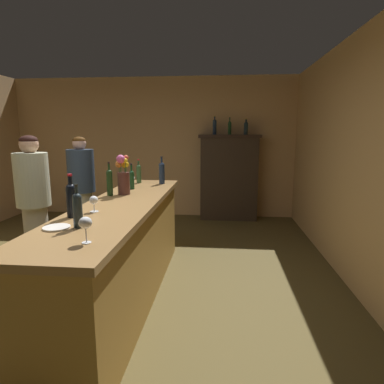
{
  "coord_description": "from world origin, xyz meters",
  "views": [
    {
      "loc": [
        1.36,
        -2.77,
        1.62
      ],
      "look_at": [
        1.08,
        0.25,
        1.07
      ],
      "focal_mm": 30.17,
      "sensor_mm": 36.0,
      "label": 1
    }
  ],
  "objects_px": {
    "bar_counter": "(123,252)",
    "cheese_plate": "(57,228)",
    "wine_glass_mid": "(85,223)",
    "display_bottle_midleft": "(230,127)",
    "wine_bottle_rose": "(71,198)",
    "flower_arrangement": "(123,176)",
    "patron_by_cabinet": "(34,200)",
    "wine_glass_front": "(131,179)",
    "display_bottle_center": "(246,127)",
    "wine_bottle_syrah": "(110,181)",
    "patron_in_navy": "(82,187)",
    "wine_bottle_merlot": "(162,172)",
    "wine_bottle_malbec": "(139,173)",
    "display_bottle_left": "(215,126)",
    "wine_glass_rear": "(94,201)",
    "display_cabinet": "(229,176)",
    "wine_bottle_chardonnay": "(78,209)",
    "wine_bottle_pinot": "(132,179)"
  },
  "relations": [
    {
      "from": "bar_counter",
      "to": "cheese_plate",
      "type": "bearing_deg",
      "value": -102.08
    },
    {
      "from": "wine_glass_mid",
      "to": "display_bottle_midleft",
      "type": "bearing_deg",
      "value": 78.0
    },
    {
      "from": "wine_bottle_rose",
      "to": "flower_arrangement",
      "type": "bearing_deg",
      "value": 82.91
    },
    {
      "from": "cheese_plate",
      "to": "patron_by_cabinet",
      "type": "bearing_deg",
      "value": 126.31
    },
    {
      "from": "wine_glass_front",
      "to": "display_bottle_center",
      "type": "height_order",
      "value": "display_bottle_center"
    },
    {
      "from": "wine_bottle_syrah",
      "to": "flower_arrangement",
      "type": "bearing_deg",
      "value": 31.71
    },
    {
      "from": "patron_in_navy",
      "to": "wine_bottle_rose",
      "type": "bearing_deg",
      "value": -13.21
    },
    {
      "from": "wine_glass_mid",
      "to": "patron_in_navy",
      "type": "distance_m",
      "value": 2.98
    },
    {
      "from": "display_bottle_midleft",
      "to": "wine_bottle_merlot",
      "type": "bearing_deg",
      "value": -113.69
    },
    {
      "from": "wine_bottle_malbec",
      "to": "wine_glass_front",
      "type": "bearing_deg",
      "value": -90.76
    },
    {
      "from": "display_bottle_left",
      "to": "wine_glass_rear",
      "type": "bearing_deg",
      "value": -104.09
    },
    {
      "from": "display_cabinet",
      "to": "display_bottle_left",
      "type": "relative_size",
      "value": 4.7
    },
    {
      "from": "wine_bottle_chardonnay",
      "to": "wine_glass_rear",
      "type": "relative_size",
      "value": 2.26
    },
    {
      "from": "cheese_plate",
      "to": "wine_bottle_chardonnay",
      "type": "bearing_deg",
      "value": 13.62
    },
    {
      "from": "wine_bottle_chardonnay",
      "to": "display_bottle_center",
      "type": "xyz_separation_m",
      "value": [
        1.39,
        3.98,
        0.6
      ]
    },
    {
      "from": "wine_glass_mid",
      "to": "flower_arrangement",
      "type": "height_order",
      "value": "flower_arrangement"
    },
    {
      "from": "display_bottle_midleft",
      "to": "patron_in_navy",
      "type": "bearing_deg",
      "value": -143.73
    },
    {
      "from": "bar_counter",
      "to": "wine_bottle_chardonnay",
      "type": "xyz_separation_m",
      "value": [
        -0.04,
        -0.81,
        0.62
      ]
    },
    {
      "from": "wine_bottle_rose",
      "to": "wine_glass_front",
      "type": "xyz_separation_m",
      "value": [
        0.07,
        1.41,
        -0.05
      ]
    },
    {
      "from": "wine_glass_front",
      "to": "bar_counter",
      "type": "bearing_deg",
      "value": -80.54
    },
    {
      "from": "wine_bottle_syrah",
      "to": "wine_bottle_pinot",
      "type": "height_order",
      "value": "wine_bottle_syrah"
    },
    {
      "from": "bar_counter",
      "to": "wine_bottle_malbec",
      "type": "xyz_separation_m",
      "value": [
        -0.14,
        1.19,
        0.62
      ]
    },
    {
      "from": "cheese_plate",
      "to": "patron_by_cabinet",
      "type": "distance_m",
      "value": 1.67
    },
    {
      "from": "display_bottle_midleft",
      "to": "display_bottle_center",
      "type": "xyz_separation_m",
      "value": [
        0.29,
        -0.0,
        -0.0
      ]
    },
    {
      "from": "display_bottle_center",
      "to": "patron_by_cabinet",
      "type": "bearing_deg",
      "value": -133.21
    },
    {
      "from": "display_bottle_center",
      "to": "display_cabinet",
      "type": "bearing_deg",
      "value": 180.0
    },
    {
      "from": "wine_glass_front",
      "to": "wine_glass_mid",
      "type": "height_order",
      "value": "wine_glass_mid"
    },
    {
      "from": "patron_by_cabinet",
      "to": "wine_glass_mid",
      "type": "bearing_deg",
      "value": -35.33
    },
    {
      "from": "wine_bottle_syrah",
      "to": "patron_by_cabinet",
      "type": "xyz_separation_m",
      "value": [
        -0.95,
        0.17,
        -0.26
      ]
    },
    {
      "from": "wine_bottle_malbec",
      "to": "wine_bottle_chardonnay",
      "type": "bearing_deg",
      "value": -87.15
    },
    {
      "from": "wine_bottle_malbec",
      "to": "wine_bottle_pinot",
      "type": "xyz_separation_m",
      "value": [
        0.04,
        -0.46,
        -0.01
      ]
    },
    {
      "from": "wine_glass_mid",
      "to": "flower_arrangement",
      "type": "relative_size",
      "value": 0.38
    },
    {
      "from": "wine_bottle_syrah",
      "to": "patron_by_cabinet",
      "type": "height_order",
      "value": "patron_by_cabinet"
    },
    {
      "from": "display_cabinet",
      "to": "wine_glass_rear",
      "type": "relative_size",
      "value": 11.92
    },
    {
      "from": "wine_bottle_merlot",
      "to": "wine_bottle_rose",
      "type": "xyz_separation_m",
      "value": [
        -0.38,
        -1.7,
        -0.0
      ]
    },
    {
      "from": "display_bottle_midleft",
      "to": "patron_by_cabinet",
      "type": "height_order",
      "value": "display_bottle_midleft"
    },
    {
      "from": "wine_bottle_malbec",
      "to": "display_bottle_left",
      "type": "xyz_separation_m",
      "value": [
        0.92,
        1.98,
        0.63
      ]
    },
    {
      "from": "wine_bottle_malbec",
      "to": "wine_bottle_merlot",
      "type": "relative_size",
      "value": 0.88
    },
    {
      "from": "cheese_plate",
      "to": "display_bottle_left",
      "type": "height_order",
      "value": "display_bottle_left"
    },
    {
      "from": "wine_glass_rear",
      "to": "wine_bottle_malbec",
      "type": "bearing_deg",
      "value": 91.15
    },
    {
      "from": "wine_bottle_rose",
      "to": "wine_glass_front",
      "type": "distance_m",
      "value": 1.41
    },
    {
      "from": "wine_bottle_malbec",
      "to": "wine_bottle_syrah",
      "type": "bearing_deg",
      "value": -95.11
    },
    {
      "from": "wine_bottle_syrah",
      "to": "display_bottle_center",
      "type": "relative_size",
      "value": 1.21
    },
    {
      "from": "display_cabinet",
      "to": "wine_glass_rear",
      "type": "bearing_deg",
      "value": -108.27
    },
    {
      "from": "wine_bottle_syrah",
      "to": "wine_bottle_merlot",
      "type": "bearing_deg",
      "value": 64.98
    },
    {
      "from": "wine_bottle_chardonnay",
      "to": "display_bottle_left",
      "type": "distance_m",
      "value": 4.11
    },
    {
      "from": "wine_bottle_malbec",
      "to": "patron_by_cabinet",
      "type": "xyz_separation_m",
      "value": [
        -1.03,
        -0.7,
        -0.24
      ]
    },
    {
      "from": "display_bottle_left",
      "to": "cheese_plate",
      "type": "bearing_deg",
      "value": -103.45
    },
    {
      "from": "wine_bottle_syrah",
      "to": "wine_bottle_chardonnay",
      "type": "relative_size",
      "value": 1.16
    },
    {
      "from": "wine_bottle_chardonnay",
      "to": "cheese_plate",
      "type": "height_order",
      "value": "wine_bottle_chardonnay"
    }
  ]
}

